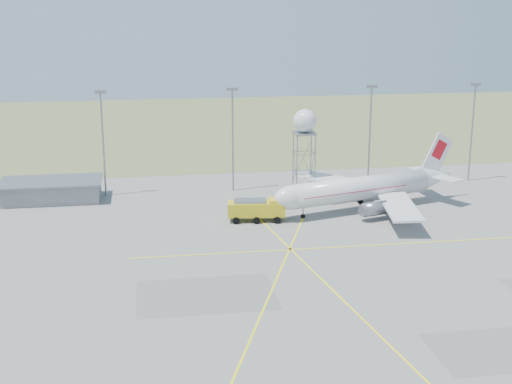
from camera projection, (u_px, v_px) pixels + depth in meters
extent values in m
plane|color=gray|center=(393.00, 336.00, 81.40)|extent=(400.00, 400.00, 0.00)
cube|color=#5C6C3B|center=(235.00, 125.00, 214.71)|extent=(400.00, 120.00, 0.03)
cube|color=gray|center=(51.00, 191.00, 135.06)|extent=(18.00, 9.00, 3.60)
cube|color=gray|center=(51.00, 181.00, 134.55)|extent=(19.00, 10.00, 0.30)
cylinder|color=gray|center=(103.00, 145.00, 136.31)|extent=(0.36, 0.36, 20.00)
cube|color=gray|center=(100.00, 92.00, 133.60)|extent=(2.20, 0.50, 0.60)
cylinder|color=gray|center=(233.00, 141.00, 140.09)|extent=(0.36, 0.36, 20.00)
cube|color=gray|center=(232.00, 89.00, 137.38)|extent=(2.20, 0.50, 0.60)
cylinder|color=gray|center=(370.00, 137.00, 144.32)|extent=(0.36, 0.36, 20.00)
cube|color=gray|center=(372.00, 86.00, 141.62)|extent=(2.20, 0.50, 0.60)
cylinder|color=gray|center=(472.00, 134.00, 147.65)|extent=(0.36, 0.36, 20.00)
cube|color=gray|center=(476.00, 84.00, 144.94)|extent=(2.20, 0.50, 0.60)
cylinder|color=silver|center=(360.00, 188.00, 128.46)|extent=(27.88, 11.98, 4.28)
ellipsoid|color=silver|center=(293.00, 197.00, 122.69)|extent=(7.78, 6.04, 4.28)
cube|color=black|center=(286.00, 195.00, 121.99)|extent=(2.22, 2.72, 1.04)
cone|color=silver|center=(436.00, 177.00, 135.47)|extent=(7.37, 5.92, 4.28)
cube|color=silver|center=(438.00, 154.00, 134.28)|extent=(6.66, 2.25, 8.05)
cube|color=#B70C16|center=(439.00, 150.00, 134.17)|extent=(3.64, 1.39, 4.13)
cube|color=silver|center=(423.00, 170.00, 138.09)|extent=(4.95, 6.61, 0.19)
cube|color=silver|center=(446.00, 178.00, 132.13)|extent=(4.95, 6.61, 0.19)
cube|color=silver|center=(339.00, 181.00, 137.79)|extent=(15.34, 16.09, 0.39)
cube|color=silver|center=(400.00, 207.00, 121.03)|extent=(7.90, 17.73, 0.39)
cylinder|color=slate|center=(337.00, 192.00, 133.95)|extent=(5.01, 3.63, 2.46)
cylinder|color=slate|center=(375.00, 209.00, 123.15)|extent=(5.01, 3.63, 2.46)
cube|color=#B70C16|center=(350.00, 189.00, 127.54)|extent=(21.74, 10.20, 0.13)
cylinder|color=black|center=(303.00, 216.00, 124.53)|extent=(0.93, 0.93, 0.96)
cube|color=black|center=(369.00, 206.00, 130.29)|extent=(2.84, 6.46, 0.96)
cylinder|color=gray|center=(370.00, 203.00, 130.17)|extent=(0.32, 0.32, 1.93)
cylinder|color=gray|center=(297.00, 165.00, 138.28)|extent=(0.22, 0.22, 11.82)
cylinder|color=gray|center=(315.00, 164.00, 138.83)|extent=(0.22, 0.22, 11.82)
cylinder|color=gray|center=(311.00, 160.00, 142.29)|extent=(0.22, 0.22, 11.82)
cylinder|color=gray|center=(293.00, 161.00, 141.74)|extent=(0.22, 0.22, 11.82)
cube|color=gray|center=(305.00, 133.00, 138.72)|extent=(4.24, 4.24, 0.23)
sphere|color=silver|center=(305.00, 121.00, 138.09)|extent=(4.55, 4.55, 4.55)
cube|color=gold|center=(256.00, 209.00, 122.62)|extent=(10.16, 4.40, 2.41)
cube|color=gold|center=(277.00, 203.00, 122.50)|extent=(2.96, 3.35, 1.53)
cube|color=black|center=(281.00, 202.00, 122.50)|extent=(0.44, 2.84, 1.09)
cube|color=gray|center=(250.00, 201.00, 122.19)|extent=(5.74, 3.24, 0.44)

